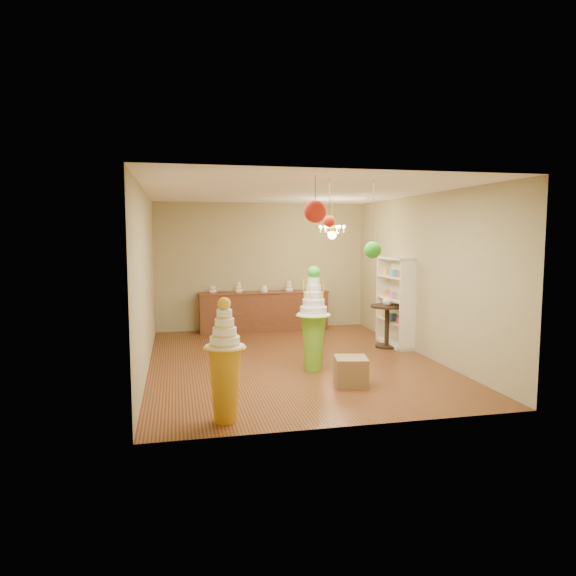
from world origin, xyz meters
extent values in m
plane|color=#5D3219|center=(0.00, 0.00, 0.00)|extent=(6.50, 6.50, 0.00)
plane|color=white|center=(0.00, 0.00, 3.00)|extent=(6.50, 6.50, 0.00)
cube|color=tan|center=(0.00, 3.25, 1.50)|extent=(5.00, 0.04, 3.00)
cube|color=tan|center=(0.00, -3.25, 1.50)|extent=(5.00, 0.04, 3.00)
cube|color=tan|center=(-2.50, 0.00, 1.50)|extent=(0.04, 6.50, 3.00)
cube|color=tan|center=(2.50, 0.00, 1.50)|extent=(0.04, 6.50, 3.00)
cone|color=#6FB828|center=(0.20, -0.73, 0.46)|extent=(0.52, 0.52, 0.93)
cylinder|color=white|center=(0.20, -0.73, 0.94)|extent=(0.70, 0.70, 0.03)
cylinder|color=white|center=(0.20, -0.73, 1.02)|extent=(0.57, 0.57, 0.12)
cylinder|color=white|center=(0.20, -0.73, 1.14)|extent=(0.47, 0.47, 0.12)
cylinder|color=white|center=(0.20, -0.73, 1.26)|extent=(0.38, 0.38, 0.12)
cylinder|color=white|center=(0.20, -0.73, 1.38)|extent=(0.31, 0.31, 0.12)
cylinder|color=white|center=(0.20, -0.73, 1.50)|extent=(0.26, 0.26, 0.12)
sphere|color=green|center=(0.20, -0.73, 1.65)|extent=(0.20, 0.20, 0.20)
cone|color=gold|center=(-1.45, -2.77, 0.45)|extent=(0.45, 0.45, 0.91)
cylinder|color=white|center=(-1.45, -2.77, 0.92)|extent=(0.54, 0.54, 0.03)
cylinder|color=white|center=(-1.45, -2.77, 0.99)|extent=(0.41, 0.41, 0.11)
cylinder|color=white|center=(-1.45, -2.77, 1.10)|extent=(0.32, 0.32, 0.11)
cylinder|color=white|center=(-1.45, -2.77, 1.21)|extent=(0.26, 0.26, 0.11)
cylinder|color=white|center=(-1.45, -2.77, 1.32)|extent=(0.21, 0.21, 0.11)
sphere|color=gold|center=(-1.45, -2.77, 1.44)|extent=(0.16, 0.16, 0.16)
cube|color=#8D704C|center=(0.53, -1.68, 0.21)|extent=(0.55, 0.55, 0.43)
cube|color=brown|center=(0.00, 2.97, 0.45)|extent=(3.00, 0.50, 0.90)
cube|color=brown|center=(0.00, 2.97, 0.91)|extent=(3.04, 0.54, 0.03)
cylinder|color=white|center=(-1.20, 2.97, 1.00)|extent=(0.18, 0.18, 0.16)
cylinder|color=white|center=(-0.60, 2.97, 1.04)|extent=(0.18, 0.18, 0.24)
cylinder|color=white|center=(0.00, 2.97, 1.00)|extent=(0.18, 0.18, 0.16)
cylinder|color=white|center=(0.60, 2.97, 1.04)|extent=(0.18, 0.18, 0.24)
cylinder|color=white|center=(1.20, 2.97, 1.00)|extent=(0.18, 0.18, 0.16)
cube|color=white|center=(2.48, 0.80, 0.90)|extent=(0.04, 1.20, 1.80)
cube|color=white|center=(2.32, 0.80, 0.50)|extent=(0.30, 1.14, 0.03)
cube|color=white|center=(2.32, 0.80, 0.95)|extent=(0.30, 1.14, 0.03)
cube|color=white|center=(2.32, 0.80, 1.40)|extent=(0.30, 1.14, 0.03)
cylinder|color=black|center=(2.10, 0.65, 0.02)|extent=(0.52, 0.52, 0.04)
cylinder|color=black|center=(2.10, 0.65, 0.42)|extent=(0.10, 0.10, 0.83)
cylinder|color=black|center=(2.10, 0.65, 0.83)|extent=(0.78, 0.78, 0.04)
imported|color=white|center=(2.10, 0.65, 0.96)|extent=(0.22, 0.22, 0.21)
cylinder|color=#41372F|center=(-0.29, -2.59, 2.77)|extent=(0.01, 0.01, 0.45)
sphere|color=red|center=(-0.29, -2.59, 2.55)|extent=(0.28, 0.28, 0.28)
cylinder|color=#41372F|center=(0.63, -2.20, 2.53)|extent=(0.01, 0.01, 0.95)
sphere|color=green|center=(0.63, -2.20, 2.05)|extent=(0.23, 0.23, 0.23)
cylinder|color=#41372F|center=(0.00, -2.23, 2.72)|extent=(0.01, 0.01, 0.56)
sphere|color=red|center=(0.00, -2.23, 2.44)|extent=(0.15, 0.15, 0.15)
cylinder|color=#EDD653|center=(1.22, 1.54, 2.75)|extent=(0.02, 0.02, 0.50)
cylinder|color=#EDD653|center=(1.22, 1.54, 2.45)|extent=(0.10, 0.10, 0.30)
sphere|color=#EDD382|center=(1.22, 1.54, 2.25)|extent=(0.18, 0.18, 0.18)
camera|label=1|loc=(-2.00, -8.83, 2.27)|focal=32.00mm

